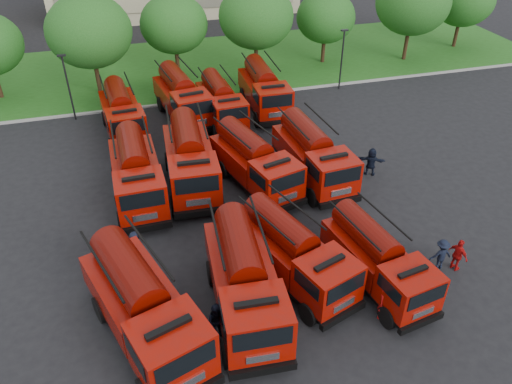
% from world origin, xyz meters
% --- Properties ---
extents(ground, '(140.00, 140.00, 0.00)m').
position_xyz_m(ground, '(0.00, 0.00, 0.00)').
color(ground, black).
rests_on(ground, ground).
extents(lawn, '(70.00, 16.00, 0.12)m').
position_xyz_m(lawn, '(0.00, 26.00, 0.06)').
color(lawn, '#1F4D14').
rests_on(lawn, ground).
extents(curb, '(70.00, 0.30, 0.14)m').
position_xyz_m(curb, '(0.00, 17.90, 0.07)').
color(curb, gray).
rests_on(curb, ground).
extents(tree_2, '(6.72, 6.72, 8.22)m').
position_xyz_m(tree_2, '(-8.00, 21.50, 5.35)').
color(tree_2, '#382314').
rests_on(tree_2, ground).
extents(tree_3, '(5.88, 5.88, 7.19)m').
position_xyz_m(tree_3, '(-1.00, 24.00, 4.68)').
color(tree_3, '#382314').
rests_on(tree_3, ground).
extents(tree_4, '(6.55, 6.55, 8.01)m').
position_xyz_m(tree_4, '(6.00, 22.50, 5.22)').
color(tree_4, '#382314').
rests_on(tree_4, ground).
extents(tree_5, '(5.46, 5.46, 6.68)m').
position_xyz_m(tree_5, '(13.00, 23.50, 4.35)').
color(tree_5, '#382314').
rests_on(tree_5, ground).
extents(tree_6, '(6.89, 6.89, 8.42)m').
position_xyz_m(tree_6, '(21.00, 22.00, 5.49)').
color(tree_6, '#382314').
rests_on(tree_6, ground).
extents(tree_7, '(6.05, 6.05, 7.39)m').
position_xyz_m(tree_7, '(28.00, 24.00, 4.82)').
color(tree_7, '#382314').
rests_on(tree_7, ground).
extents(lamp_post_0, '(0.60, 0.25, 5.11)m').
position_xyz_m(lamp_post_0, '(-10.00, 17.20, 2.90)').
color(lamp_post_0, black).
rests_on(lamp_post_0, ground).
extents(lamp_post_1, '(0.60, 0.25, 5.11)m').
position_xyz_m(lamp_post_1, '(12.00, 17.20, 2.90)').
color(lamp_post_1, black).
rests_on(lamp_post_1, ground).
extents(fire_truck_0, '(5.07, 8.41, 3.63)m').
position_xyz_m(fire_truck_0, '(-6.71, -5.35, 1.83)').
color(fire_truck_0, black).
rests_on(fire_truck_0, ground).
extents(fire_truck_1, '(3.28, 7.90, 3.52)m').
position_xyz_m(fire_truck_1, '(-2.32, -4.95, 1.77)').
color(fire_truck_1, black).
rests_on(fire_truck_1, ground).
extents(fire_truck_2, '(4.57, 7.49, 3.23)m').
position_xyz_m(fire_truck_2, '(0.40, -3.72, 1.62)').
color(fire_truck_2, black).
rests_on(fire_truck_2, ground).
extents(fire_truck_3, '(3.34, 6.92, 3.02)m').
position_xyz_m(fire_truck_3, '(4.05, -5.07, 1.52)').
color(fire_truck_3, black).
rests_on(fire_truck_3, ground).
extents(fire_truck_4, '(2.97, 7.76, 3.51)m').
position_xyz_m(fire_truck_4, '(-6.13, 5.15, 1.76)').
color(fire_truck_4, black).
rests_on(fire_truck_4, ground).
extents(fire_truck_5, '(3.33, 8.16, 3.64)m').
position_xyz_m(fire_truck_5, '(-2.88, 5.78, 1.83)').
color(fire_truck_5, black).
rests_on(fire_truck_5, ground).
extents(fire_truck_6, '(4.36, 7.78, 3.36)m').
position_xyz_m(fire_truck_6, '(0.81, 4.60, 1.69)').
color(fire_truck_6, black).
rests_on(fire_truck_6, ground).
extents(fire_truck_7, '(3.23, 7.73, 3.43)m').
position_xyz_m(fire_truck_7, '(4.52, 4.41, 1.73)').
color(fire_truck_7, black).
rests_on(fire_truck_7, ground).
extents(fire_truck_8, '(3.13, 7.41, 3.29)m').
position_xyz_m(fire_truck_8, '(-6.47, 13.80, 1.65)').
color(fire_truck_8, black).
rests_on(fire_truck_8, ground).
extents(fire_truck_9, '(3.72, 7.96, 3.49)m').
position_xyz_m(fire_truck_9, '(-1.92, 15.16, 1.75)').
color(fire_truck_9, black).
rests_on(fire_truck_9, ground).
extents(fire_truck_10, '(2.84, 7.07, 3.17)m').
position_xyz_m(fire_truck_10, '(0.79, 13.80, 1.59)').
color(fire_truck_10, black).
rests_on(fire_truck_10, ground).
extents(fire_truck_11, '(2.98, 7.67, 3.45)m').
position_xyz_m(fire_truck_11, '(4.48, 14.89, 1.74)').
color(fire_truck_11, black).
rests_on(fire_truck_11, ground).
extents(firefighter_0, '(0.80, 0.74, 1.79)m').
position_xyz_m(firefighter_0, '(3.41, -7.10, 0.00)').
color(firefighter_0, '#B10E0D').
rests_on(firefighter_0, ground).
extents(firefighter_1, '(1.02, 0.66, 1.95)m').
position_xyz_m(firefighter_1, '(-3.83, -6.28, 0.00)').
color(firefighter_1, black).
rests_on(firefighter_1, ground).
extents(firefighter_2, '(0.89, 1.19, 1.81)m').
position_xyz_m(firefighter_2, '(8.35, -5.31, 0.00)').
color(firefighter_2, '#B10E0D').
rests_on(firefighter_2, ground).
extents(firefighter_3, '(1.15, 0.65, 1.73)m').
position_xyz_m(firefighter_3, '(7.62, -5.00, 0.00)').
color(firefighter_3, black).
rests_on(firefighter_3, ground).
extents(firefighter_4, '(1.06, 0.92, 1.82)m').
position_xyz_m(firefighter_4, '(-6.74, -0.43, 0.00)').
color(firefighter_4, black).
rests_on(firefighter_4, ground).
extents(firefighter_5, '(1.87, 1.48, 1.86)m').
position_xyz_m(firefighter_5, '(8.26, 3.82, 0.00)').
color(firefighter_5, black).
rests_on(firefighter_5, ground).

